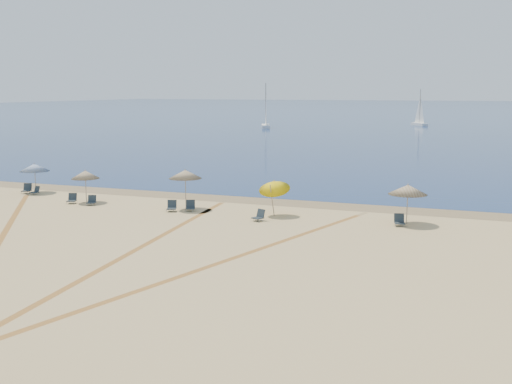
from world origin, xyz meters
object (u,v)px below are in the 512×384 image
(chair_1, at_px, (36,191))
(chair_2, at_px, (72,199))
(umbrella_2, at_px, (185,174))
(chair_5, at_px, (190,206))
(umbrella_1, at_px, (85,175))
(umbrella_4, at_px, (408,190))
(sailboat_2, at_px, (266,114))
(chair_3, at_px, (92,201))
(chair_4, at_px, (172,206))
(umbrella_0, at_px, (34,168))
(sailboat_1, at_px, (420,115))
(chair_6, at_px, (259,216))
(chair_7, at_px, (399,221))
(chair_0, at_px, (27,189))
(umbrella_3, at_px, (274,185))

(chair_1, relative_size, chair_2, 0.85)
(umbrella_2, relative_size, chair_5, 3.18)
(umbrella_1, distance_m, umbrella_4, 21.30)
(sailboat_2, bearing_deg, chair_3, -99.41)
(umbrella_1, height_order, chair_4, umbrella_1)
(umbrella_0, height_order, sailboat_1, sailboat_1)
(chair_6, xyz_separation_m, chair_7, (7.89, 1.46, 0.00))
(umbrella_0, distance_m, chair_2, 6.06)
(umbrella_4, xyz_separation_m, sailboat_1, (-8.10, 99.65, 0.33))
(chair_0, height_order, chair_1, chair_0)
(chair_0, bearing_deg, chair_3, -36.42)
(umbrella_3, height_order, chair_5, umbrella_3)
(chair_3, xyz_separation_m, sailboat_1, (12.27, 100.88, 2.04))
(chair_3, bearing_deg, chair_0, 140.82)
(umbrella_4, bearing_deg, chair_0, 177.67)
(umbrella_3, bearing_deg, umbrella_1, -179.53)
(umbrella_1, relative_size, chair_7, 2.90)
(chair_1, xyz_separation_m, chair_5, (13.40, -1.68, 0.03))
(umbrella_2, xyz_separation_m, chair_0, (-13.82, 1.44, -1.94))
(umbrella_0, xyz_separation_m, chair_0, (-0.45, -0.42, -1.57))
(chair_2, relative_size, chair_5, 0.99)
(chair_0, relative_size, chair_2, 1.05)
(umbrella_1, relative_size, sailboat_2, 0.25)
(umbrella_4, relative_size, chair_1, 3.40)
(sailboat_2, bearing_deg, umbrella_3, -91.12)
(umbrella_1, xyz_separation_m, sailboat_1, (13.19, 100.16, 0.42))
(chair_0, distance_m, chair_3, 7.67)
(chair_1, relative_size, sailboat_2, 0.08)
(chair_1, relative_size, sailboat_1, 0.09)
(chair_1, height_order, chair_4, chair_4)
(chair_4, distance_m, chair_5, 1.17)
(chair_2, height_order, sailboat_2, sailboat_2)
(chair_2, relative_size, sailboat_2, 0.09)
(umbrella_2, bearing_deg, chair_5, -39.32)
(umbrella_3, distance_m, chair_3, 12.64)
(sailboat_1, bearing_deg, chair_4, -126.91)
(chair_0, relative_size, sailboat_2, 0.10)
(chair_7, relative_size, sailboat_2, 0.09)
(chair_0, bearing_deg, umbrella_3, -22.97)
(umbrella_3, bearing_deg, chair_4, -172.50)
(chair_7, bearing_deg, umbrella_1, 165.13)
(umbrella_2, xyz_separation_m, chair_4, (-0.52, -0.95, -1.96))
(umbrella_4, bearing_deg, chair_2, -177.08)
(chair_0, xyz_separation_m, chair_6, (19.44, -3.19, -0.02))
(umbrella_1, bearing_deg, chair_0, 165.59)
(umbrella_2, relative_size, chair_1, 3.79)
(umbrella_3, bearing_deg, chair_0, 175.58)
(chair_1, xyz_separation_m, sailboat_1, (18.63, 98.72, 2.06))
(chair_6, bearing_deg, umbrella_4, 38.42)
(chair_3, bearing_deg, chair_2, 154.98)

